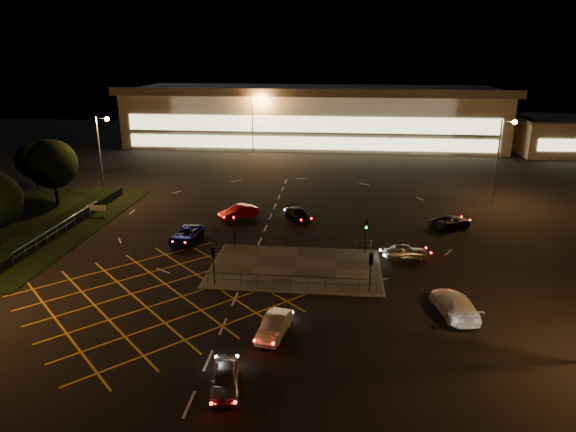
# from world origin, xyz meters

# --- Properties ---
(ground) EXTENTS (180.00, 180.00, 0.00)m
(ground) POSITION_xyz_m (0.00, 0.00, 0.00)
(ground) COLOR black
(ground) RESTS_ON ground
(pedestrian_island) EXTENTS (14.00, 9.00, 0.12)m
(pedestrian_island) POSITION_xyz_m (2.00, -2.00, 0.06)
(pedestrian_island) COLOR #4C4944
(pedestrian_island) RESTS_ON ground
(grass_verge) EXTENTS (18.00, 30.00, 0.08)m
(grass_verge) POSITION_xyz_m (-28.00, 6.00, 0.04)
(grass_verge) COLOR black
(grass_verge) RESTS_ON ground
(hedge) EXTENTS (2.00, 26.00, 1.00)m
(hedge) POSITION_xyz_m (-23.00, 6.00, 0.50)
(hedge) COLOR black
(hedge) RESTS_ON ground
(supermarket) EXTENTS (72.00, 26.50, 10.50)m
(supermarket) POSITION_xyz_m (0.00, 61.95, 5.31)
(supermarket) COLOR beige
(supermarket) RESTS_ON ground
(retail_unit_a) EXTENTS (18.80, 14.80, 6.35)m
(retail_unit_a) POSITION_xyz_m (46.00, 53.97, 3.21)
(retail_unit_a) COLOR beige
(retail_unit_a) RESTS_ON ground
(streetlight_nw) EXTENTS (1.78, 0.56, 10.03)m
(streetlight_nw) POSITION_xyz_m (-23.56, 18.00, 6.56)
(streetlight_nw) COLOR slate
(streetlight_nw) RESTS_ON ground
(streetlight_ne) EXTENTS (1.78, 0.56, 10.03)m
(streetlight_ne) POSITION_xyz_m (24.44, 20.00, 6.56)
(streetlight_ne) COLOR slate
(streetlight_ne) RESTS_ON ground
(streetlight_far_left) EXTENTS (1.78, 0.56, 10.03)m
(streetlight_far_left) POSITION_xyz_m (-9.56, 48.00, 6.56)
(streetlight_far_left) COLOR slate
(streetlight_far_left) RESTS_ON ground
(streetlight_far_right) EXTENTS (1.78, 0.56, 10.03)m
(streetlight_far_right) POSITION_xyz_m (30.44, 50.00, 6.56)
(streetlight_far_right) COLOR slate
(streetlight_far_right) RESTS_ON ground
(signal_sw) EXTENTS (0.28, 0.30, 3.15)m
(signal_sw) POSITION_xyz_m (-4.00, -5.99, 2.37)
(signal_sw) COLOR black
(signal_sw) RESTS_ON pedestrian_island
(signal_se) EXTENTS (0.28, 0.30, 3.15)m
(signal_se) POSITION_xyz_m (8.00, -5.99, 2.37)
(signal_se) COLOR black
(signal_se) RESTS_ON pedestrian_island
(signal_nw) EXTENTS (0.28, 0.30, 3.15)m
(signal_nw) POSITION_xyz_m (-4.00, 1.99, 2.37)
(signal_nw) COLOR black
(signal_nw) RESTS_ON pedestrian_island
(signal_ne) EXTENTS (0.28, 0.30, 3.15)m
(signal_ne) POSITION_xyz_m (8.00, 1.99, 2.37)
(signal_ne) COLOR black
(signal_ne) RESTS_ON pedestrian_island
(tree_c) EXTENTS (5.76, 5.76, 7.84)m
(tree_c) POSITION_xyz_m (-28.00, 14.00, 4.95)
(tree_c) COLOR black
(tree_c) RESTS_ON ground
(tree_d) EXTENTS (4.68, 4.68, 6.37)m
(tree_d) POSITION_xyz_m (-34.00, 20.00, 4.02)
(tree_d) COLOR black
(tree_d) RESTS_ON ground
(car_near_silver) EXTENTS (2.19, 4.06, 1.31)m
(car_near_silver) POSITION_xyz_m (-0.39, -18.52, 0.66)
(car_near_silver) COLOR silver
(car_near_silver) RESTS_ON ground
(car_queue_white) EXTENTS (2.11, 4.17, 1.31)m
(car_queue_white) POSITION_xyz_m (1.57, -12.73, 0.66)
(car_queue_white) COLOR #BDBDBD
(car_queue_white) RESTS_ON ground
(car_left_blue) EXTENTS (2.59, 5.10, 1.38)m
(car_left_blue) POSITION_xyz_m (-9.00, 3.40, 0.69)
(car_left_blue) COLOR #0D0B44
(car_left_blue) RESTS_ON ground
(car_far_dkgrey) EXTENTS (3.65, 4.59, 1.24)m
(car_far_dkgrey) POSITION_xyz_m (1.10, 11.14, 0.62)
(car_far_dkgrey) COLOR black
(car_far_dkgrey) RESTS_ON ground
(car_right_silver) EXTENTS (4.10, 2.31, 1.32)m
(car_right_silver) POSITION_xyz_m (11.50, 1.18, 0.66)
(car_right_silver) COLOR silver
(car_right_silver) RESTS_ON ground
(car_circ_red) EXTENTS (4.34, 4.12, 1.47)m
(car_circ_red) POSITION_xyz_m (-5.42, 10.97, 0.73)
(car_circ_red) COLOR maroon
(car_circ_red) RESTS_ON ground
(car_east_grey) EXTENTS (5.04, 4.32, 1.29)m
(car_east_grey) POSITION_xyz_m (17.15, 10.12, 0.64)
(car_east_grey) COLOR black
(car_east_grey) RESTS_ON ground
(car_approach_white) EXTENTS (3.10, 5.58, 1.53)m
(car_approach_white) POSITION_xyz_m (13.72, -8.67, 0.76)
(car_approach_white) COLOR silver
(car_approach_white) RESTS_ON ground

